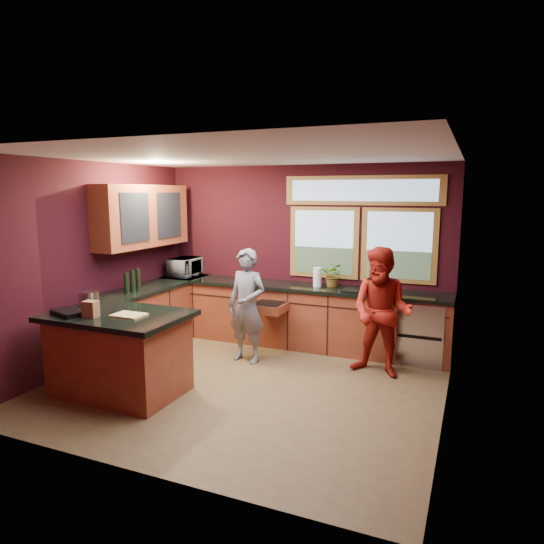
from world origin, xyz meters
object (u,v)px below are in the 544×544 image
Objects in this scene: island at (120,353)px; person_red at (382,312)px; person_grey at (247,306)px; stock_pot at (89,299)px; cutting_board at (129,315)px.

person_red is (2.66, 1.73, 0.34)m from island.
person_grey is at bearing 60.25° from island.
island is 3.19m from person_red.
cutting_board is at bearing -14.93° from stock_pot.
cutting_board is 0.78m from stock_pot.
cutting_board is 1.46× the size of stock_pot.
person_grey is at bearing 44.16° from stock_pot.
stock_pot is (-0.55, 0.15, 0.56)m from island.
cutting_board is at bearing -14.04° from island.
cutting_board reaches higher than island.
person_red reaches higher than cutting_board.
stock_pot is at bearing 164.74° from island.
person_grey is 4.43× the size of cutting_board.
person_red is 3.58m from stock_pot.
stock_pot is at bearing -144.65° from person_red.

